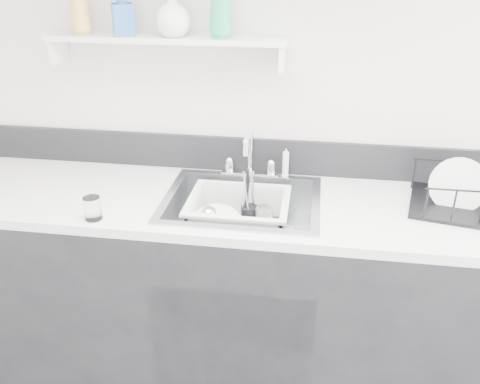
% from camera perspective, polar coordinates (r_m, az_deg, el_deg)
% --- Properties ---
extents(room_shell, '(3.50, 3.00, 2.60)m').
position_cam_1_polar(room_shell, '(1.09, -6.19, 16.30)').
color(room_shell, silver).
rests_on(room_shell, ground).
extents(counter_run, '(3.20, 0.62, 0.92)m').
position_cam_1_polar(counter_run, '(2.34, 0.19, -11.00)').
color(counter_run, black).
rests_on(counter_run, ground).
extents(backsplash, '(3.20, 0.02, 0.16)m').
position_cam_1_polar(backsplash, '(2.33, 1.29, 4.16)').
color(backsplash, black).
rests_on(backsplash, counter_run).
extents(sink, '(0.64, 0.52, 0.20)m').
position_cam_1_polar(sink, '(2.13, 0.20, -3.04)').
color(sink, silver).
rests_on(sink, counter_run).
extents(faucet, '(0.26, 0.18, 0.23)m').
position_cam_1_polar(faucet, '(2.29, 1.11, 3.22)').
color(faucet, silver).
rests_on(faucet, counter_run).
extents(side_sprayer, '(0.03, 0.03, 0.14)m').
position_cam_1_polar(side_sprayer, '(2.28, 5.14, 3.29)').
color(side_sprayer, silver).
rests_on(side_sprayer, counter_run).
extents(wall_shelf, '(1.00, 0.16, 0.12)m').
position_cam_1_polar(wall_shelf, '(2.20, -8.31, 16.47)').
color(wall_shelf, silver).
rests_on(wall_shelf, room_shell).
extents(wash_tub, '(0.52, 0.48, 0.16)m').
position_cam_1_polar(wash_tub, '(2.15, -0.16, -2.74)').
color(wash_tub, silver).
rests_on(wash_tub, sink).
extents(plate_stack, '(0.26, 0.25, 0.10)m').
position_cam_1_polar(plate_stack, '(2.13, -2.41, -4.25)').
color(plate_stack, white).
rests_on(plate_stack, wash_tub).
extents(utensil_cup, '(0.07, 0.07, 0.24)m').
position_cam_1_polar(utensil_cup, '(2.19, 1.03, -2.46)').
color(utensil_cup, black).
rests_on(utensil_cup, wash_tub).
extents(ladle, '(0.32, 0.24, 0.09)m').
position_cam_1_polar(ladle, '(2.13, -1.96, -3.68)').
color(ladle, silver).
rests_on(ladle, wash_tub).
extents(tumbler_in_tub, '(0.07, 0.07, 0.11)m').
position_cam_1_polar(tumbler_in_tub, '(2.16, 2.74, -3.04)').
color(tumbler_in_tub, white).
rests_on(tumbler_in_tub, wash_tub).
extents(tumbler_counter, '(0.07, 0.07, 0.09)m').
position_cam_1_polar(tumbler_counter, '(2.01, -16.22, -1.77)').
color(tumbler_counter, white).
rests_on(tumbler_counter, counter_run).
extents(dish_rack, '(0.50, 0.42, 0.16)m').
position_cam_1_polar(dish_rack, '(2.18, 24.62, 0.06)').
color(dish_rack, black).
rests_on(dish_rack, counter_run).
extents(bowl_small, '(0.12, 0.12, 0.03)m').
position_cam_1_polar(bowl_small, '(2.10, 2.04, -5.10)').
color(bowl_small, white).
rests_on(bowl_small, wash_tub).
extents(soap_bottle_a, '(0.11, 0.11, 0.22)m').
position_cam_1_polar(soap_bottle_a, '(2.28, -17.58, 19.17)').
color(soap_bottle_a, gold).
rests_on(soap_bottle_a, wall_shelf).
extents(soap_bottle_b, '(0.11, 0.11, 0.19)m').
position_cam_1_polar(soap_bottle_b, '(2.22, -13.05, 19.11)').
color(soap_bottle_b, '#235FA3').
rests_on(soap_bottle_b, wall_shelf).
extents(soap_bottle_c, '(0.18, 0.18, 0.18)m').
position_cam_1_polar(soap_bottle_c, '(2.15, -7.60, 19.25)').
color(soap_bottle_c, silver).
rests_on(soap_bottle_c, wall_shelf).
extents(soap_bottle_d, '(0.12, 0.12, 0.23)m').
position_cam_1_polar(soap_bottle_d, '(2.10, -2.19, 20.03)').
color(soap_bottle_d, '#239F64').
rests_on(soap_bottle_d, wall_shelf).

